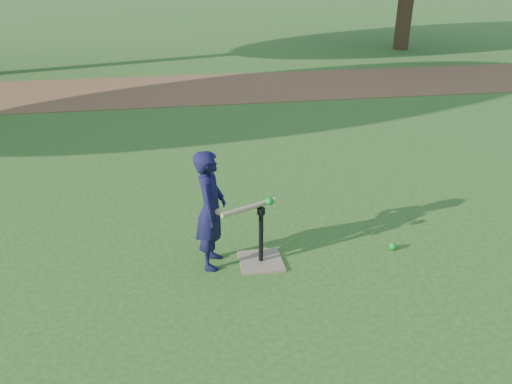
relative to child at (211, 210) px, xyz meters
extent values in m
plane|color=#285116|center=(0.85, -0.08, -0.61)|extent=(80.00, 80.00, 0.00)
cube|color=brown|center=(0.85, 7.42, -0.60)|extent=(24.00, 3.00, 0.01)
imported|color=black|center=(0.00, 0.00, 0.00)|extent=(0.38, 0.50, 1.21)
sphere|color=#0C8520|center=(1.90, -0.05, -0.57)|extent=(0.08, 0.08, 0.08)
cube|color=#826D52|center=(0.48, -0.06, -0.60)|extent=(0.43, 0.43, 0.02)
cylinder|color=black|center=(0.48, -0.06, -0.31)|extent=(0.05, 0.05, 0.55)
cylinder|color=black|center=(0.48, -0.06, -0.02)|extent=(0.08, 0.08, 0.06)
cylinder|color=tan|center=(0.36, -0.08, 0.04)|extent=(0.57, 0.29, 0.05)
sphere|color=tan|center=(0.06, -0.12, 0.04)|extent=(0.06, 0.06, 0.06)
sphere|color=#0C8520|center=(0.56, -0.07, 0.08)|extent=(0.08, 0.08, 0.08)
camera|label=1|loc=(-0.27, -4.27, 2.21)|focal=35.00mm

